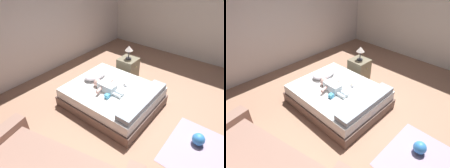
% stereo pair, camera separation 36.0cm
% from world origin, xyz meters
% --- Properties ---
extents(ground_plane, '(8.00, 8.00, 0.00)m').
position_xyz_m(ground_plane, '(0.00, 0.00, 0.00)').
color(ground_plane, '#A2775E').
extents(wall_behind_bed, '(8.00, 0.12, 2.87)m').
position_xyz_m(wall_behind_bed, '(0.00, 3.00, 1.44)').
color(wall_behind_bed, silver).
rests_on(wall_behind_bed, ground_plane).
extents(wall_side, '(0.12, 6.00, 2.87)m').
position_xyz_m(wall_side, '(3.00, 0.00, 1.44)').
color(wall_side, silver).
rests_on(wall_side, ground_plane).
extents(bed, '(1.42, 1.73, 0.39)m').
position_xyz_m(bed, '(-0.09, 0.82, 0.19)').
color(bed, brown).
rests_on(bed, ground_plane).
extents(pillow, '(0.53, 0.35, 0.14)m').
position_xyz_m(pillow, '(0.01, 1.34, 0.46)').
color(pillow, white).
rests_on(pillow, bed).
extents(baby, '(0.50, 0.67, 0.15)m').
position_xyz_m(baby, '(-0.20, 0.89, 0.46)').
color(baby, white).
rests_on(baby, bed).
extents(toothbrush, '(0.03, 0.16, 0.02)m').
position_xyz_m(toothbrush, '(-0.01, 0.96, 0.40)').
color(toothbrush, '#B5269B').
rests_on(toothbrush, bed).
extents(nightstand, '(0.41, 0.44, 0.51)m').
position_xyz_m(nightstand, '(0.95, 1.15, 0.25)').
color(nightstand, '#70674F').
rests_on(nightstand, ground_plane).
extents(lamp, '(0.18, 0.18, 0.32)m').
position_xyz_m(lamp, '(0.95, 1.15, 0.75)').
color(lamp, '#333338').
rests_on(lamp, nightstand).
extents(rug, '(1.13, 0.96, 0.01)m').
position_xyz_m(rug, '(-0.16, -0.93, 0.00)').
color(rug, '#A591A9').
rests_on(rug, ground_plane).
extents(toy_ball, '(0.20, 0.20, 0.20)m').
position_xyz_m(toy_ball, '(-0.03, -0.86, 0.11)').
color(toy_ball, '#3889DC').
rests_on(toy_ball, rug).
extents(blanket, '(1.28, 0.26, 0.10)m').
position_xyz_m(blanket, '(-0.09, 0.14, 0.44)').
color(blanket, '#93A1AC').
rests_on(blanket, bed).
extents(toy_block, '(0.08, 0.08, 0.08)m').
position_xyz_m(toy_block, '(-0.38, 0.71, 0.43)').
color(toy_block, '#48AEDF').
rests_on(toy_block, bed).
extents(baby_bottle, '(0.07, 0.10, 0.07)m').
position_xyz_m(baby_bottle, '(0.13, 0.67, 0.42)').
color(baby_bottle, white).
rests_on(baby_bottle, bed).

